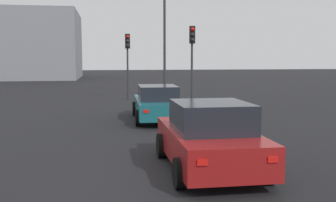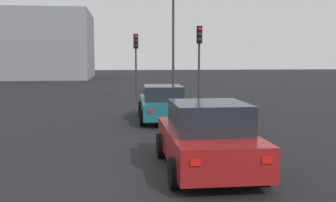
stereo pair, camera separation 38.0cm
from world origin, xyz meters
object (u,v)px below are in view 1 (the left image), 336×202
traffic_light_near_left (128,53)px  traffic_light_near_right (192,49)px  car_teal_left_lead (157,103)px  street_lamp_kerbside (165,18)px  car_red_left_second (209,138)px

traffic_light_near_left → traffic_light_near_right: 5.42m
car_teal_left_lead → street_lamp_kerbside: bearing=-8.5°
car_teal_left_lead → traffic_light_near_right: size_ratio=1.09×
traffic_light_near_right → street_lamp_kerbside: 6.39m
car_teal_left_lead → car_red_left_second: size_ratio=1.11×
car_red_left_second → street_lamp_kerbside: street_lamp_kerbside is taller
car_teal_left_lead → traffic_light_near_left: size_ratio=1.13×
street_lamp_kerbside → traffic_light_near_left: bearing=121.2°
car_red_left_second → street_lamp_kerbside: bearing=-5.2°
car_teal_left_lead → traffic_light_near_right: (3.86, -2.33, 2.34)m
car_teal_left_lead → traffic_light_near_right: 5.08m
car_teal_left_lead → street_lamp_kerbside: 10.97m
traffic_light_near_right → street_lamp_kerbside: size_ratio=0.47×
traffic_light_near_right → traffic_light_near_left: bearing=-142.3°
traffic_light_near_left → traffic_light_near_right: traffic_light_near_right is taller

